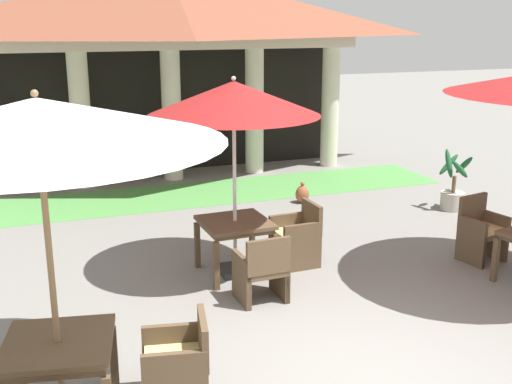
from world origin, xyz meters
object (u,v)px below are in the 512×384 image
Objects in this scene: patio_table_near_foreground at (235,228)px; patio_umbrella_near_foreground at (234,100)px; patio_table_mid_right at (59,352)px; patio_chair_near_foreground_east at (297,236)px; terracotta_urn at (302,194)px; patio_chair_mid_left_north at (481,232)px; patio_chair_mid_right_east at (178,365)px; patio_umbrella_mid_right at (37,123)px; potted_palm_right_edge at (453,192)px; patio_chair_near_foreground_south at (262,270)px.

patio_umbrella_near_foreground is (-0.00, 0.00, 1.71)m from patio_table_near_foreground.
patio_umbrella_near_foreground is at bearing 46.19° from patio_table_mid_right.
patio_table_mid_right is at bearing 125.05° from patio_chair_near_foreground_east.
terracotta_urn is at bearing 51.24° from patio_umbrella_near_foreground.
patio_table_mid_right is at bearing 5.37° from patio_chair_mid_left_north.
patio_chair_mid_left_north is 3.73m from terracotta_urn.
patio_umbrella_mid_right is at bearing 90.00° from patio_chair_mid_right_east.
patio_chair_near_foreground_east is 0.78× the size of potted_palm_right_edge.
terracotta_urn is (1.32, 2.76, -0.24)m from patio_chair_near_foreground_east.
patio_table_mid_right is at bearing -133.81° from patio_umbrella_near_foreground.
patio_umbrella_near_foreground is at bearing 97.13° from patio_table_near_foreground.
patio_chair_mid_right_east is (0.99, -0.19, -2.19)m from patio_umbrella_mid_right.
patio_chair_mid_left_north is at bearing 17.01° from patio_umbrella_mid_right.
patio_umbrella_near_foreground is at bearing -16.82° from patio_chair_mid_right_east.
patio_umbrella_mid_right is at bearing -133.81° from patio_table_near_foreground.
patio_chair_mid_right_east is at bearing -10.92° from patio_umbrella_mid_right.
patio_umbrella_mid_right is 2.41m from patio_chair_mid_right_east.
potted_palm_right_edge reaches higher than patio_chair_mid_right_east.
patio_chair_mid_left_north is at bearing -11.82° from patio_table_near_foreground.
potted_palm_right_edge is (1.18, 2.20, -0.10)m from patio_chair_mid_left_north.
patio_chair_mid_right_east reaches higher than patio_table_mid_right.
patio_chair_near_foreground_south is 0.93× the size of patio_chair_mid_left_north.
patio_umbrella_near_foreground reaches higher than patio_table_near_foreground.
patio_umbrella_near_foreground reaches higher than patio_chair_near_foreground_south.
patio_chair_near_foreground_south is 0.81× the size of patio_table_mid_right.
patio_chair_mid_left_north is at bearing 17.01° from patio_table_mid_right.
patio_umbrella_mid_right reaches higher than patio_chair_mid_right_east.
potted_palm_right_edge is at bearing 29.54° from patio_table_mid_right.
patio_umbrella_near_foreground is 6.52× the size of terracotta_urn.
patio_chair_near_foreground_south is at bearing -87.66° from patio_table_near_foreground.
terracotta_urn is at bearing 48.75° from patio_table_mid_right.
patio_chair_near_foreground_east is 3.62m from patio_chair_mid_right_east.
patio_chair_near_foreground_south is at bearing 32.93° from patio_table_mid_right.
patio_chair_mid_left_north is (3.46, -0.72, -1.94)m from patio_umbrella_near_foreground.
potted_palm_right_edge is (3.71, 1.44, -0.08)m from patio_chair_near_foreground_east.
patio_chair_near_foreground_south is 3.43m from patio_chair_mid_left_north.
patio_chair_near_foreground_south is (0.04, -0.93, -1.97)m from patio_umbrella_near_foreground.
patio_chair_mid_right_east is at bearing 10.52° from patio_chair_mid_left_north.
patio_umbrella_near_foreground reaches higher than terracotta_urn.
potted_palm_right_edge is (7.05, 4.00, -2.27)m from patio_umbrella_mid_right.
potted_palm_right_edge is (6.06, 4.19, -0.08)m from patio_chair_mid_right_east.
patio_chair_near_foreground_east is at bearing -29.66° from patio_chair_mid_right_east.
patio_table_mid_right is (-2.42, -2.52, -1.74)m from patio_umbrella_near_foreground.
patio_umbrella_mid_right is (-2.42, -2.52, 0.23)m from patio_umbrella_near_foreground.
patio_chair_near_foreground_east is at bearing -28.40° from patio_chair_mid_left_north.
patio_chair_mid_right_east is at bearing 137.07° from patio_chair_near_foreground_east.
patio_umbrella_near_foreground is 3.02× the size of patio_chair_near_foreground_east.
potted_palm_right_edge is at bearing -29.04° from terracotta_urn.
patio_chair_near_foreground_east reaches higher than patio_table_near_foreground.
patio_chair_near_foreground_east is at bearing 37.39° from patio_table_mid_right.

